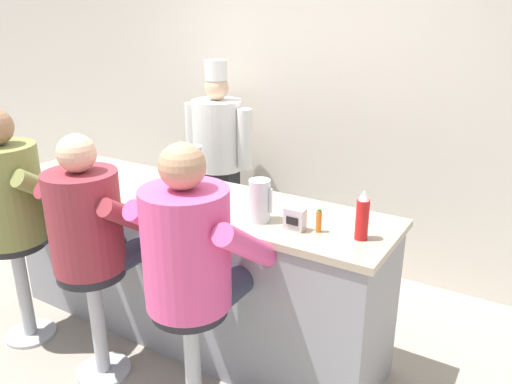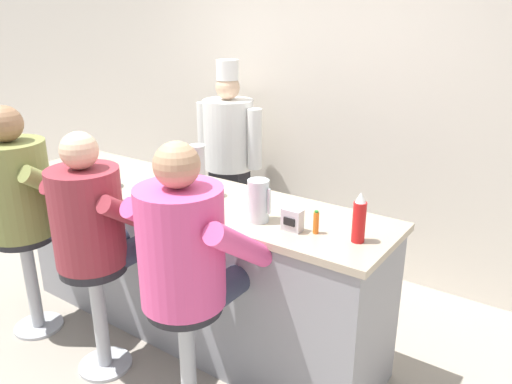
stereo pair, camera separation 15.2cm
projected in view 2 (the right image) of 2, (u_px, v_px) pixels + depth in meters
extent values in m
plane|color=#9E9384|center=(161.00, 352.00, 3.18)|extent=(20.00, 20.00, 0.00)
cube|color=beige|center=(308.00, 101.00, 4.12)|extent=(10.00, 0.06, 2.70)
cube|color=gray|center=(192.00, 266.00, 3.27)|extent=(2.58, 0.62, 0.95)
cube|color=tan|center=(188.00, 195.00, 3.10)|extent=(2.63, 0.64, 0.04)
cylinder|color=red|center=(359.00, 222.00, 2.39)|extent=(0.06, 0.06, 0.20)
cone|color=white|center=(361.00, 197.00, 2.35)|extent=(0.05, 0.05, 0.05)
cylinder|color=yellow|center=(199.00, 196.00, 2.77)|extent=(0.06, 0.06, 0.18)
cone|color=yellow|center=(198.00, 177.00, 2.73)|extent=(0.05, 0.05, 0.05)
cylinder|color=orange|center=(316.00, 223.00, 2.50)|extent=(0.03, 0.03, 0.11)
cylinder|color=#287F2D|center=(317.00, 212.00, 2.48)|extent=(0.02, 0.02, 0.01)
cylinder|color=silver|center=(258.00, 201.00, 2.63)|extent=(0.12, 0.12, 0.23)
cube|color=silver|center=(269.00, 201.00, 2.59)|extent=(0.01, 0.01, 0.14)
cylinder|color=white|center=(159.00, 195.00, 3.01)|extent=(0.23, 0.23, 0.02)
ellipsoid|color=#E0BC60|center=(159.00, 192.00, 3.00)|extent=(0.10, 0.08, 0.03)
cylinder|color=#4C7FB7|center=(108.00, 184.00, 3.18)|extent=(0.17, 0.17, 0.05)
cylinder|color=beige|center=(106.00, 168.00, 3.43)|extent=(0.08, 0.08, 0.08)
torus|color=beige|center=(111.00, 169.00, 3.40)|extent=(0.06, 0.01, 0.06)
cylinder|color=#B7BABF|center=(198.00, 172.00, 2.98)|extent=(0.09, 0.09, 0.31)
cylinder|color=silver|center=(197.00, 146.00, 2.93)|extent=(0.10, 0.10, 0.01)
cube|color=silver|center=(292.00, 220.00, 2.53)|extent=(0.11, 0.06, 0.12)
cube|color=black|center=(289.00, 222.00, 2.51)|extent=(0.06, 0.01, 0.04)
cylinder|color=#B2B5BA|center=(39.00, 326.00, 3.43)|extent=(0.32, 0.32, 0.02)
cylinder|color=#B2B5BA|center=(32.00, 282.00, 3.32)|extent=(0.08, 0.08, 0.67)
cylinder|color=#232328|center=(24.00, 236.00, 3.20)|extent=(0.38, 0.38, 0.05)
cylinder|color=#33384C|center=(43.00, 217.00, 3.41)|extent=(0.16, 0.42, 0.16)
cylinder|color=#33384C|center=(62.00, 224.00, 3.30)|extent=(0.16, 0.42, 0.16)
cylinder|color=olive|center=(15.00, 189.00, 3.09)|extent=(0.42, 0.42, 0.60)
cylinder|color=olive|center=(9.00, 172.00, 3.32)|extent=(0.11, 0.46, 0.37)
cylinder|color=olive|center=(58.00, 187.00, 3.03)|extent=(0.11, 0.46, 0.37)
sphere|color=#8C6647|center=(4.00, 124.00, 2.95)|extent=(0.22, 0.22, 0.22)
cylinder|color=#B2B5BA|center=(106.00, 364.00, 3.06)|extent=(0.32, 0.32, 0.02)
cylinder|color=#B2B5BA|center=(100.00, 316.00, 2.94)|extent=(0.08, 0.08, 0.67)
cylinder|color=#232328|center=(93.00, 266.00, 2.83)|extent=(0.38, 0.38, 0.05)
cylinder|color=#33384C|center=(109.00, 243.00, 3.02)|extent=(0.15, 0.39, 0.15)
cylinder|color=#33384C|center=(131.00, 252.00, 2.91)|extent=(0.15, 0.39, 0.15)
cylinder|color=maroon|center=(87.00, 217.00, 2.73)|extent=(0.39, 0.39, 0.55)
cylinder|color=maroon|center=(76.00, 198.00, 2.93)|extent=(0.10, 0.42, 0.34)
cylinder|color=maroon|center=(133.00, 216.00, 2.67)|extent=(0.10, 0.42, 0.34)
sphere|color=#DBB28E|center=(79.00, 151.00, 2.60)|extent=(0.20, 0.20, 0.20)
cylinder|color=#B2B5BA|center=(188.00, 360.00, 2.57)|extent=(0.08, 0.08, 0.67)
cylinder|color=#232328|center=(185.00, 305.00, 2.45)|extent=(0.38, 0.38, 0.05)
cylinder|color=#33384C|center=(196.00, 275.00, 2.66)|extent=(0.16, 0.42, 0.16)
cylinder|color=#33384C|center=(227.00, 286.00, 2.54)|extent=(0.16, 0.42, 0.16)
cylinder|color=#E54C8C|center=(181.00, 247.00, 2.34)|extent=(0.42, 0.42, 0.59)
cylinder|color=#E54C8C|center=(159.00, 220.00, 2.57)|extent=(0.11, 0.45, 0.36)
cylinder|color=#E54C8C|center=(241.00, 246.00, 2.28)|extent=(0.11, 0.45, 0.36)
sphere|color=tan|center=(177.00, 165.00, 2.21)|extent=(0.21, 0.21, 0.21)
cube|color=#232328|center=(230.00, 209.00, 4.44)|extent=(0.32, 0.18, 0.78)
cube|color=white|center=(226.00, 194.00, 4.35)|extent=(0.29, 0.02, 0.47)
cylinder|color=white|center=(229.00, 134.00, 4.21)|extent=(0.42, 0.42, 0.58)
sphere|color=#DBB28E|center=(228.00, 87.00, 4.08)|extent=(0.20, 0.20, 0.20)
cylinder|color=white|center=(227.00, 70.00, 4.03)|extent=(0.18, 0.18, 0.16)
cylinder|color=white|center=(204.00, 131.00, 4.36)|extent=(0.12, 0.12, 0.50)
cylinder|color=white|center=(255.00, 139.00, 4.07)|extent=(0.12, 0.12, 0.50)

